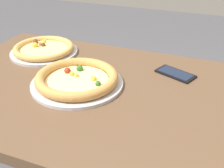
# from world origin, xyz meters

# --- Properties ---
(dining_table) EXTENTS (1.28, 0.80, 0.75)m
(dining_table) POSITION_xyz_m (0.00, 0.00, 0.63)
(dining_table) COLOR brown
(dining_table) RESTS_ON ground
(pizza_near) EXTENTS (0.34, 0.34, 0.05)m
(pizza_near) POSITION_xyz_m (-0.09, -0.01, 0.77)
(pizza_near) COLOR #B7B7BC
(pizza_near) RESTS_ON dining_table
(pizza_far) EXTENTS (0.31, 0.31, 0.04)m
(pizza_far) POSITION_xyz_m (-0.37, 0.20, 0.77)
(pizza_far) COLOR #B7B7BC
(pizza_far) RESTS_ON dining_table
(cell_phone) EXTENTS (0.17, 0.13, 0.01)m
(cell_phone) POSITION_xyz_m (0.23, 0.21, 0.75)
(cell_phone) COLOR black
(cell_phone) RESTS_ON dining_table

